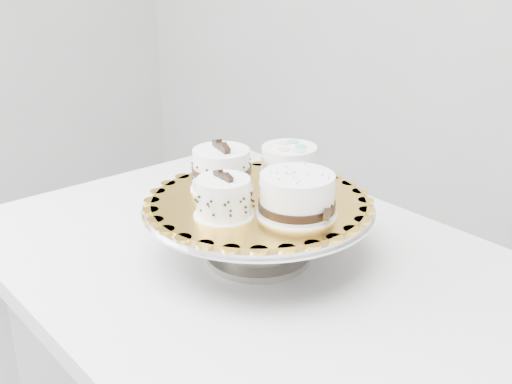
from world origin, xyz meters
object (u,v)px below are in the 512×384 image
Objects in this scene: cake_stand at (259,220)px; cake_ribbon at (298,196)px; cake_banded at (222,171)px; cake_swirl at (224,198)px; cake_dots at (289,165)px; table at (267,305)px; cake_board at (259,201)px.

cake_ribbon is (0.09, -0.01, 0.07)m from cake_stand.
cake_swirl is at bearing -21.42° from cake_banded.
table is at bearing -97.61° from cake_dots.
cake_stand is (-0.03, 0.01, 0.16)m from table.
cake_swirl is 0.67× the size of cake_ribbon.
cake_stand is at bearing 26.43° from cake_banded.
cake_swirl is at bearing -92.04° from cake_stand.
cake_board is 0.09m from cake_banded.
table is 11.92× the size of cake_swirl.
cake_banded reaches higher than cake_stand.
cake_board is at bearing 26.43° from cake_banded.
cake_ribbon is (0.17, -0.01, -0.00)m from cake_banded.
cake_dots reaches higher than table.
cake_banded is (-0.08, 0.09, 0.00)m from cake_swirl.
cake_ribbon is (0.06, -0.00, 0.23)m from table.
cake_ribbon is at bearing -5.82° from cake_board.
table is 3.16× the size of cake_stand.
cake_banded is 0.17m from cake_ribbon.
cake_stand reaches higher than table.
cake_dots is 0.14m from cake_ribbon.
cake_banded reaches higher than cake_swirl.
table is 0.20m from cake_board.
cake_dots is 0.82× the size of cake_ribbon.
cake_swirl is (-0.03, -0.08, 0.23)m from table.
table is 0.26m from cake_dots.
cake_swirl is 0.12m from cake_ribbon.
cake_dots is at bearing 107.88° from cake_ribbon.
cake_banded reaches higher than cake_dots.
cake_ribbon is at bearing -71.38° from cake_dots.
cake_dots reaches higher than cake_board.
cake_banded reaches higher than table.
cake_banded is (-0.08, -0.00, 0.07)m from cake_stand.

